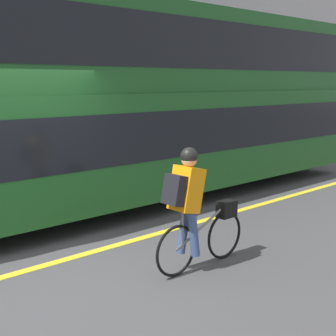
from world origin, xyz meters
The scene contains 5 objects.
ground_plane centered at (0.00, 0.00, 0.00)m, with size 80.00×80.00×0.00m, color #424244.
road_center_line centered at (0.00, 0.13, 0.00)m, with size 50.00×0.14×0.01m, color yellow.
bus centered at (3.53, 1.94, 2.05)m, with size 10.23×2.51×3.69m.
cyclist_on_bike centered at (1.31, -1.25, 0.85)m, with size 1.53×0.32×1.57m.
trash_bin centered at (6.99, 5.09, 0.67)m, with size 0.47×0.47×1.05m.
Camera 1 is at (-2.63, -5.17, 2.33)m, focal length 50.00 mm.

